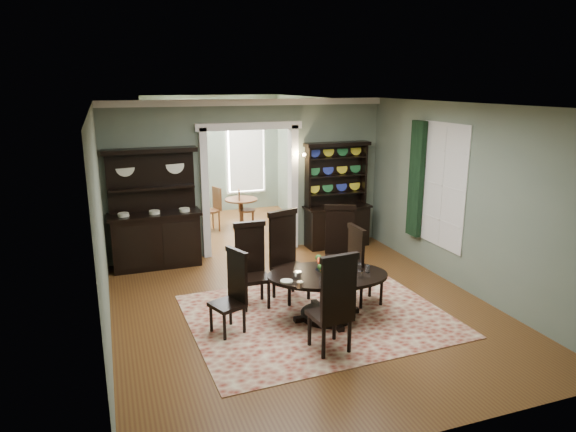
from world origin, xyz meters
name	(u,v)px	position (x,y,z in m)	size (l,w,h in m)	color
room	(305,207)	(0.00, 0.04, 1.58)	(5.51, 6.01, 3.01)	brown
parlor	(221,159)	(0.00, 5.53, 1.52)	(3.51, 3.50, 3.01)	brown
doorway_trim	(250,172)	(0.00, 3.00, 1.62)	(2.08, 0.25, 2.57)	silver
right_window	(430,183)	(2.69, 0.93, 1.60)	(0.15, 1.47, 2.12)	white
wall_sconce	(298,156)	(0.95, 2.85, 1.89)	(0.27, 0.21, 0.21)	#C07C33
rug	(317,315)	(0.10, -0.23, 0.01)	(3.62, 2.92, 0.01)	maroon
dining_table	(327,287)	(0.20, -0.33, 0.47)	(1.93, 1.93, 0.68)	black
centerpiece	(325,268)	(0.18, -0.27, 0.74)	(1.35, 0.87, 0.22)	silver
chair_far_left	(252,262)	(-0.67, 0.52, 0.67)	(0.49, 0.45, 1.28)	black
chair_far_mid	(286,253)	(-0.09, 0.59, 0.73)	(0.65, 0.63, 1.40)	black
chair_far_right	(340,244)	(0.92, 0.79, 0.71)	(0.64, 0.63, 1.35)	black
chair_end_left	(233,289)	(-1.16, -0.26, 0.61)	(0.53, 0.54, 1.15)	black
chair_end_right	(361,264)	(0.87, -0.06, 0.65)	(0.44, 0.48, 1.24)	black
chair_near	(335,302)	(-0.13, -1.28, 0.70)	(0.54, 0.51, 1.33)	black
sideboard	(155,226)	(-1.88, 2.75, 0.76)	(1.65, 0.59, 2.17)	black
welsh_dresser	(336,209)	(1.77, 2.77, 0.78)	(1.37, 0.51, 2.14)	black
parlor_table	(241,209)	(0.25, 4.70, 0.46)	(0.75, 0.75, 0.70)	brown
parlor_chair_left	(213,208)	(-0.41, 4.72, 0.53)	(0.46, 0.45, 1.00)	brown
parlor_chair_right	(244,208)	(0.30, 4.63, 0.49)	(0.41, 0.40, 0.92)	brown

